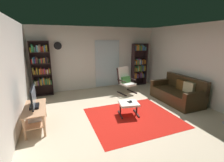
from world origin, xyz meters
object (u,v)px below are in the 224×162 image
object	(u,v)px
leather_sofa	(178,93)
bookshelf_near_tv	(41,67)
tv_stand	(36,114)
ottoman	(129,105)
television	(34,98)
lounge_armchair	(126,80)
bookshelf_near_sofa	(139,64)
tv_remote	(129,102)
cell_phone	(131,101)
wall_clock	(58,46)

from	to	relation	value
leather_sofa	bookshelf_near_tv	bearing A→B (deg)	150.76
tv_stand	ottoman	bearing A→B (deg)	-5.35
television	lounge_armchair	distance (m)	3.55
lounge_armchair	tv_stand	bearing A→B (deg)	-153.49
bookshelf_near_tv	ottoman	size ratio (longest dim) A/B	3.39
tv_stand	leather_sofa	xyz separation A→B (m)	(4.44, 0.06, -0.04)
tv_stand	bookshelf_near_sofa	world-z (taller)	bookshelf_near_sofa
lounge_armchair	bookshelf_near_tv	bearing A→B (deg)	163.82
television	tv_remote	world-z (taller)	television
bookshelf_near_tv	leather_sofa	distance (m)	5.02
television	lounge_armchair	xyz separation A→B (m)	(3.18, 1.57, -0.22)
bookshelf_near_sofa	ottoman	distance (m)	3.34
tv_remote	bookshelf_near_tv	bearing A→B (deg)	120.84
lounge_armchair	ottoman	size ratio (longest dim) A/B	1.69
bookshelf_near_tv	tv_remote	size ratio (longest dim) A/B	14.19
television	lounge_armchair	world-z (taller)	lounge_armchair
ottoman	cell_phone	bearing A→B (deg)	20.18
bookshelf_near_tv	lounge_armchair	size ratio (longest dim) A/B	2.00
ottoman	tv_remote	size ratio (longest dim) A/B	4.19
bookshelf_near_tv	ottoman	world-z (taller)	bookshelf_near_tv
cell_phone	lounge_armchair	bearing A→B (deg)	84.90
bookshelf_near_tv	ottoman	bearing A→B (deg)	-49.77
lounge_armchair	wall_clock	bearing A→B (deg)	157.25
ottoman	bookshelf_near_tv	bearing A→B (deg)	130.23
bookshelf_near_tv	bookshelf_near_sofa	xyz separation A→B (m)	(4.17, -0.03, -0.12)
television	bookshelf_near_tv	distance (m)	2.49
bookshelf_near_sofa	lounge_armchair	distance (m)	1.46
tv_stand	leather_sofa	bearing A→B (deg)	0.75
bookshelf_near_sofa	lounge_armchair	size ratio (longest dim) A/B	1.86
bookshelf_near_tv	leather_sofa	xyz separation A→B (m)	(4.33, -2.42, -0.78)
lounge_armchair	cell_phone	xyz separation A→B (m)	(-0.70, -1.78, -0.15)
lounge_armchair	ottoman	world-z (taller)	lounge_armchair
tv_remote	ottoman	bearing A→B (deg)	147.81
bookshelf_near_tv	bookshelf_near_sofa	bearing A→B (deg)	-0.40
tv_stand	bookshelf_near_tv	world-z (taller)	bookshelf_near_tv
tv_stand	wall_clock	xyz separation A→B (m)	(0.77, 2.60, 1.51)
bookshelf_near_tv	tv_stand	bearing A→B (deg)	-92.60
bookshelf_near_sofa	leather_sofa	size ratio (longest dim) A/B	1.10
bookshelf_near_tv	lounge_armchair	xyz separation A→B (m)	(3.07, -0.89, -0.55)
bookshelf_near_tv	ottoman	distance (m)	3.63
ottoman	leather_sofa	bearing A→B (deg)	7.89
bookshelf_near_tv	tv_remote	xyz separation A→B (m)	(2.30, -2.71, -0.70)
television	bookshelf_near_sofa	world-z (taller)	bookshelf_near_sofa
lounge_armchair	tv_remote	distance (m)	1.98
cell_phone	wall_clock	size ratio (longest dim) A/B	0.48
bookshelf_near_tv	leather_sofa	size ratio (longest dim) A/B	1.18
lounge_armchair	cell_phone	size ratio (longest dim) A/B	7.30
bookshelf_near_sofa	cell_phone	xyz separation A→B (m)	(-1.80, -2.65, -0.58)
bookshelf_near_sofa	leather_sofa	world-z (taller)	bookshelf_near_sofa
tv_stand	cell_phone	distance (m)	2.49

